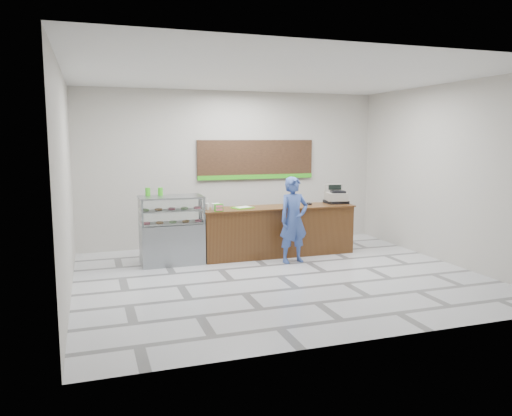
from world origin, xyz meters
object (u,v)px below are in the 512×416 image
object	(u,v)px
customer	(294,220)
serving_tray	(243,208)
cash_register	(336,196)
sales_counter	(278,231)
display_case	(172,229)

from	to	relation	value
customer	serving_tray	bearing A→B (deg)	133.74
serving_tray	cash_register	bearing A→B (deg)	-15.87
serving_tray	customer	size ratio (longest dim) A/B	0.28
sales_counter	customer	xyz separation A→B (m)	(0.08, -0.67, 0.33)
display_case	cash_register	bearing A→B (deg)	1.76
sales_counter	serving_tray	bearing A→B (deg)	179.60
serving_tray	customer	distance (m)	1.10
display_case	serving_tray	xyz separation A→B (m)	(1.46, 0.01, 0.37)
sales_counter	serving_tray	size ratio (longest dim) A/B	6.97
serving_tray	customer	world-z (taller)	customer
cash_register	customer	bearing A→B (deg)	-135.94
cash_register	serving_tray	world-z (taller)	cash_register
sales_counter	cash_register	xyz separation A→B (m)	(1.40, 0.11, 0.67)
cash_register	customer	xyz separation A→B (m)	(-1.32, -0.78, -0.33)
display_case	serving_tray	world-z (taller)	display_case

